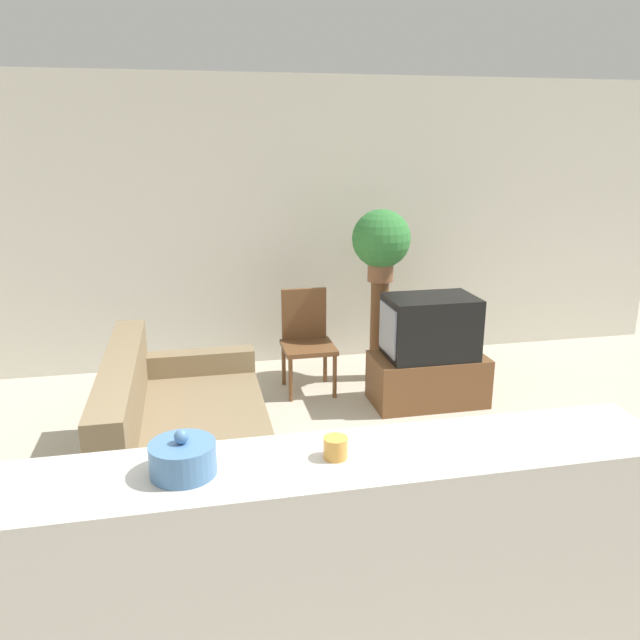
{
  "coord_description": "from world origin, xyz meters",
  "views": [
    {
      "loc": [
        -0.39,
        -2.45,
        2.14
      ],
      "look_at": [
        0.52,
        1.86,
        0.85
      ],
      "focal_mm": 35.0,
      "sensor_mm": 36.0,
      "label": 1
    }
  ],
  "objects": [
    {
      "name": "ground_plane",
      "position": [
        0.0,
        0.0,
        0.0
      ],
      "size": [
        14.0,
        14.0,
        0.0
      ],
      "primitive_type": "plane",
      "color": "beige"
    },
    {
      "name": "wall_back",
      "position": [
        0.0,
        3.43,
        1.35
      ],
      "size": [
        9.0,
        0.06,
        2.7
      ],
      "color": "silver",
      "rests_on": "ground_plane"
    },
    {
      "name": "couch",
      "position": [
        -0.5,
        1.21,
        0.3
      ],
      "size": [
        0.98,
        1.76,
        0.87
      ],
      "color": "#847051",
      "rests_on": "ground_plane"
    },
    {
      "name": "tv_stand",
      "position": [
        1.49,
        2.11,
        0.21
      ],
      "size": [
        0.93,
        0.5,
        0.41
      ],
      "color": "brown",
      "rests_on": "ground_plane"
    },
    {
      "name": "television",
      "position": [
        1.49,
        2.11,
        0.66
      ],
      "size": [
        0.73,
        0.48,
        0.5
      ],
      "color": "black",
      "rests_on": "tv_stand"
    },
    {
      "name": "wooden_chair",
      "position": [
        0.57,
        2.64,
        0.48
      ],
      "size": [
        0.44,
        0.44,
        0.88
      ],
      "color": "brown",
      "rests_on": "ground_plane"
    },
    {
      "name": "plant_stand",
      "position": [
        1.25,
        2.73,
        0.46
      ],
      "size": [
        0.16,
        0.16,
        0.92
      ],
      "color": "brown",
      "rests_on": "ground_plane"
    },
    {
      "name": "potted_plant",
      "position": [
        1.25,
        2.73,
        1.28
      ],
      "size": [
        0.51,
        0.51,
        0.63
      ],
      "color": "#8E5B3D",
      "rests_on": "plant_stand"
    },
    {
      "name": "foreground_counter",
      "position": [
        0.0,
        -0.5,
        0.52
      ],
      "size": [
        2.73,
        0.44,
        1.04
      ],
      "color": "beige",
      "rests_on": "ground_plane"
    },
    {
      "name": "decorative_bowl",
      "position": [
        -0.45,
        -0.5,
        1.1
      ],
      "size": [
        0.23,
        0.23,
        0.16
      ],
      "color": "#4C7AAD",
      "rests_on": "foreground_counter"
    },
    {
      "name": "candle_jar",
      "position": [
        0.08,
        -0.5,
        1.08
      ],
      "size": [
        0.09,
        0.09,
        0.08
      ],
      "color": "gold",
      "rests_on": "foreground_counter"
    }
  ]
}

